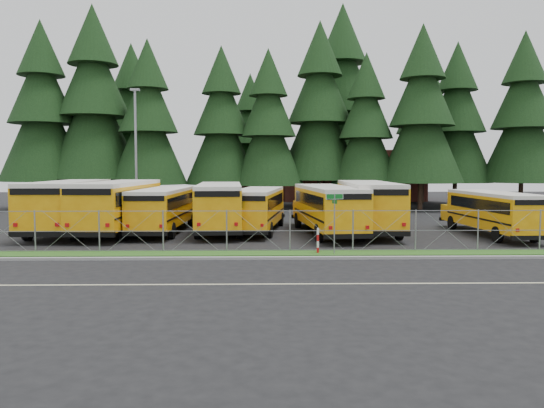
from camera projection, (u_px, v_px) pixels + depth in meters
The scene contains 31 objects.
ground at pixel (309, 248), 26.21m from camera, with size 120.00×120.00×0.00m, color black.
curb at pixel (315, 258), 23.11m from camera, with size 50.00×0.25×0.12m, color gray.
grass_verge at pixel (312, 253), 24.51m from camera, with size 50.00×1.40×0.06m, color #284F16.
road_lane_line at pixel (330, 284), 18.23m from camera, with size 50.00×0.12×0.01m, color beige.
chainlink_fence at pixel (311, 231), 25.14m from camera, with size 44.00×0.10×2.00m, color gray, non-canonical shape.
brick_building at pixel (328, 175), 66.01m from camera, with size 22.00×10.00×6.00m, color brown.
bus_0 at pixel (70, 207), 32.43m from camera, with size 2.85×12.08×3.17m, color orange, non-canonical shape.
bus_1 at pixel (121, 207), 32.31m from camera, with size 2.84×12.04×3.16m, color orange, non-canonical shape.
bus_2 at pixel (164, 210), 32.52m from camera, with size 2.44×10.35×2.71m, color orange, non-canonical shape.
bus_3 at pixel (220, 208), 32.92m from camera, with size 2.69×11.39×2.99m, color orange, non-canonical shape.
bus_4 at pixel (259, 210), 32.99m from camera, with size 2.41×10.20×2.67m, color orange, non-canonical shape.
bus_5 at pixel (327, 210), 31.52m from camera, with size 2.61×11.05×2.90m, color orange, non-canonical shape.
bus_6 at pixel (367, 207), 32.66m from camera, with size 2.80×11.85×3.11m, color orange, non-canonical shape.
bus_east at pixel (491, 214), 30.92m from camera, with size 2.32×9.83×2.58m, color orange, non-canonical shape.
street_sign at pixel (334, 211), 24.17m from camera, with size 0.82×0.54×2.81m.
striped_bollard at pixel (318, 241), 24.49m from camera, with size 0.11×0.11×1.20m, color #B20C0C.
light_standard at pixel (136, 148), 41.66m from camera, with size 0.70×0.35×10.14m.
conifer_0 at pixel (42, 115), 50.83m from camera, with size 8.17×8.17×18.07m, color black, non-canonical shape.
conifer_1 at pixel (94, 107), 51.46m from camera, with size 8.91×8.91×19.71m, color black, non-canonical shape.
conifer_2 at pixel (148, 124), 50.45m from camera, with size 7.31×7.31×16.16m, color black, non-canonical shape.
conifer_3 at pixel (222, 127), 51.86m from camera, with size 7.16×7.16×15.83m, color black, non-canonical shape.
conifer_4 at pixel (268, 129), 51.09m from camera, with size 6.96×6.96×15.39m, color black, non-canonical shape.
conifer_5 at pixel (320, 114), 53.19m from camera, with size 8.41×8.41×18.61m, color black, non-canonical shape.
conifer_6 at pixel (366, 131), 50.88m from camera, with size 6.76×6.76×14.95m, color black, non-canonical shape.
conifer_7 at pixel (422, 117), 49.59m from camera, with size 7.84×7.84×17.35m, color black, non-canonical shape.
conifer_8 at pixel (456, 125), 53.67m from camera, with size 7.52×7.52×16.64m, color black, non-canonical shape.
conifer_9 at pixel (523, 120), 51.27m from camera, with size 7.75×7.75×17.13m, color black, non-canonical shape.
conifer_10 at pixel (132, 124), 58.62m from camera, with size 7.97×7.97×17.63m, color black, non-canonical shape.
conifer_11 at pixel (250, 138), 61.52m from camera, with size 6.70×6.70×14.83m, color black, non-canonical shape.
conifer_12 at pixel (342, 104), 58.97m from camera, with size 9.97×9.97×22.05m, color black, non-canonical shape.
conifer_13 at pixel (423, 126), 58.76m from camera, with size 7.74×7.74×17.11m, color black, non-canonical shape.
Camera 1 is at (-2.37, -25.95, 4.02)m, focal length 35.00 mm.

